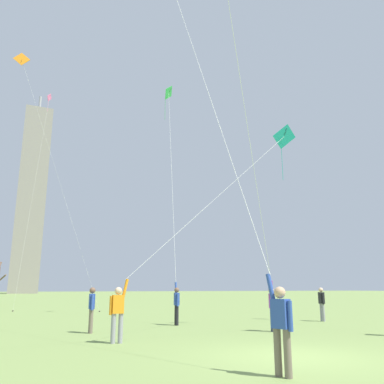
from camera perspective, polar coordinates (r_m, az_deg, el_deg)
The scene contains 10 objects.
ground_plane at distance 10.61m, azimuth 14.19°, elevation -21.68°, with size 400.00×400.00×0.00m, color #7A934C.
kite_flyer_far_back_red at distance 10.87m, azimuth 3.79°, elevation 8.44°, with size 0.52×10.43×20.81m.
kite_flyer_foreground_right_green at distance 19.69m, azimuth -2.45°, elevation -8.96°, with size 2.21×6.83×14.98m.
kite_flyer_midfield_center_yellow at distance 14.31m, azimuth 9.92°, elevation -6.90°, with size 8.06×9.01×14.02m.
kite_flyer_midfield_right_teal at distance 13.44m, azimuth -5.11°, elevation -11.02°, with size 8.70×2.10×8.92m.
bystander_watching_nearby at distance 15.82m, azimuth -14.02°, elevation -15.55°, with size 0.23×0.51×1.62m.
bystander_far_off_by_trees at distance 21.73m, azimuth 17.87°, elevation -14.63°, with size 0.29×0.49×1.62m.
distant_kite_drifting_right_orange at distance 33.10m, azimuth -22.36°, elevation 15.06°, with size 7.24×0.71×18.65m.
distant_kite_low_near_trees_pink at distance 37.56m, azimuth -20.07°, elevation 9.19°, with size 1.56×3.84×18.56m.
skyline_squat_block at distance 139.82m, azimuth -21.81°, elevation -0.79°, with size 8.50×9.62×65.51m.
Camera 1 is at (-6.33, -8.37, 1.59)m, focal length 37.70 mm.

